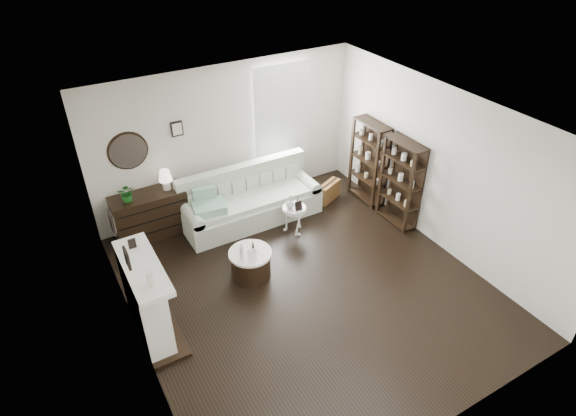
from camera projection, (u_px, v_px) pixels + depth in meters
room at (264, 118)px, 8.78m from camera, size 5.50×5.50×5.50m
fireplace at (147, 302)px, 6.38m from camera, size 0.50×1.40×1.84m
shelf_unit_far at (369, 162)px, 9.06m from camera, size 0.30×0.80×1.60m
shelf_unit_near at (401, 183)px, 8.41m from camera, size 0.30×0.80×1.60m
sofa at (250, 203)px, 8.77m from camera, size 2.51×0.87×0.98m
quilt at (209, 207)px, 8.20m from camera, size 0.62×0.54×0.14m
suitcase at (329, 191)px, 9.35m from camera, size 0.58×0.39×0.37m
dresser at (150, 215)px, 8.29m from camera, size 1.23×0.53×0.82m
table_lamp at (166, 180)px, 8.11m from camera, size 0.27×0.27×0.36m
potted_plant at (127, 193)px, 7.81m from camera, size 0.34×0.32×0.31m
drum_table at (251, 264)px, 7.48m from camera, size 0.67×0.67×0.47m
pedestal_table at (294, 209)px, 8.33m from camera, size 0.42×0.42×0.51m
eiffel_drum at (253, 245)px, 7.37m from camera, size 0.12×0.12×0.18m
bottle_drum at (242, 251)px, 7.15m from camera, size 0.07×0.07×0.28m
card_frame_drum at (252, 255)px, 7.16m from camera, size 0.14×0.07×0.18m
eiffel_ped at (298, 201)px, 8.31m from camera, size 0.12×0.12×0.16m
flask_ped at (290, 201)px, 8.21m from camera, size 0.14×0.14×0.27m
card_frame_ped at (298, 206)px, 8.19m from camera, size 0.13×0.06×0.17m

